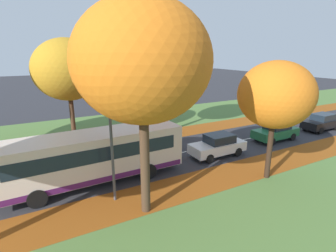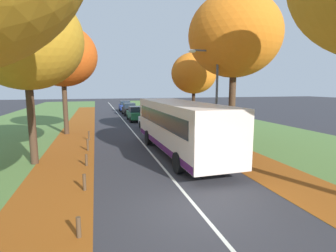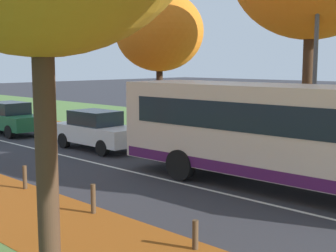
% 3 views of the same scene
% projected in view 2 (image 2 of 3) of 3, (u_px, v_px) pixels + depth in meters
% --- Properties ---
extents(ground_plane, '(160.00, 160.00, 0.00)m').
position_uv_depth(ground_plane, '(196.00, 207.00, 8.42)').
color(ground_plane, '#2D2D33').
extents(grass_verge_left, '(12.00, 90.00, 0.01)m').
position_uv_depth(grass_verge_left, '(30.00, 127.00, 25.07)').
color(grass_verge_left, '#517538').
rests_on(grass_verge_left, ground).
extents(leaf_litter_left, '(2.80, 60.00, 0.00)m').
position_uv_depth(leaf_litter_left, '(76.00, 136.00, 20.55)').
color(leaf_litter_left, '#8C4714').
rests_on(leaf_litter_left, grass_verge_left).
extents(grass_verge_right, '(12.00, 90.00, 0.01)m').
position_uv_depth(grass_verge_right, '(207.00, 121.00, 29.90)').
color(grass_verge_right, '#517538').
rests_on(grass_verge_right, ground).
extents(leaf_litter_right, '(2.80, 60.00, 0.00)m').
position_uv_depth(leaf_litter_right, '(187.00, 131.00, 22.97)').
color(leaf_litter_right, '#8C4714').
rests_on(leaf_litter_right, grass_verge_right).
extents(road_centre_line, '(0.12, 80.00, 0.01)m').
position_uv_depth(road_centre_line, '(126.00, 124.00, 27.48)').
color(road_centre_line, silver).
rests_on(road_centre_line, ground).
extents(tree_left_near, '(5.34, 5.34, 8.48)m').
position_uv_depth(tree_left_near, '(25.00, 39.00, 12.31)').
color(tree_left_near, '#422D1E').
rests_on(tree_left_near, ground).
extents(tree_left_mid, '(5.38, 5.38, 8.68)m').
position_uv_depth(tree_left_mid, '(62.00, 56.00, 20.51)').
color(tree_left_mid, '#422D1E').
rests_on(tree_left_mid, ground).
extents(tree_right_near, '(5.83, 5.83, 9.67)m').
position_uv_depth(tree_right_near, '(234.00, 36.00, 16.52)').
color(tree_right_near, '#422D1E').
rests_on(tree_right_near, ground).
extents(tree_right_mid, '(4.23, 4.23, 7.00)m').
position_uv_depth(tree_right_mid, '(194.00, 73.00, 24.45)').
color(tree_right_mid, black).
rests_on(tree_right_mid, ground).
extents(bollard_second, '(0.12, 0.12, 0.56)m').
position_uv_depth(bollard_second, '(79.00, 227.00, 6.69)').
color(bollard_second, '#4C3823').
rests_on(bollard_second, ground).
extents(bollard_third, '(0.12, 0.12, 0.64)m').
position_uv_depth(bollard_third, '(84.00, 182.00, 9.74)').
color(bollard_third, '#4C3823').
rests_on(bollard_third, ground).
extents(bollard_fourth, '(0.12, 0.12, 0.59)m').
position_uv_depth(bollard_fourth, '(86.00, 160.00, 12.78)').
color(bollard_fourth, '#4C3823').
rests_on(bollard_fourth, ground).
extents(bollard_fifth, '(0.12, 0.12, 0.73)m').
position_uv_depth(bollard_fifth, '(88.00, 145.00, 15.81)').
color(bollard_fifth, '#4C3823').
rests_on(bollard_fifth, ground).
extents(bollard_sixth, '(0.12, 0.12, 0.69)m').
position_uv_depth(bollard_sixth, '(89.00, 136.00, 18.85)').
color(bollard_sixth, '#4C3823').
rests_on(bollard_sixth, ground).
extents(streetlamp_right, '(1.89, 0.28, 6.00)m').
position_uv_depth(streetlamp_right, '(212.00, 89.00, 15.50)').
color(streetlamp_right, '#47474C').
rests_on(streetlamp_right, ground).
extents(bus, '(2.87, 10.47, 2.98)m').
position_uv_depth(bus, '(180.00, 125.00, 14.88)').
color(bus, beige).
rests_on(bus, ground).
extents(car_white_lead, '(1.80, 4.21, 1.62)m').
position_uv_depth(car_white_lead, '(151.00, 121.00, 23.55)').
color(car_white_lead, silver).
rests_on(car_white_lead, ground).
extents(car_green_following, '(1.82, 4.22, 1.62)m').
position_uv_depth(car_green_following, '(136.00, 114.00, 29.78)').
color(car_green_following, '#1E6038').
rests_on(car_green_following, ground).
extents(car_black_third_in_line, '(1.83, 4.23, 1.62)m').
position_uv_depth(car_black_third_in_line, '(129.00, 109.00, 35.93)').
color(car_black_third_in_line, black).
rests_on(car_black_third_in_line, ground).
extents(car_blue_fourth_in_line, '(1.82, 4.22, 1.62)m').
position_uv_depth(car_blue_fourth_in_line, '(125.00, 106.00, 41.05)').
color(car_blue_fourth_in_line, '#233D9E').
rests_on(car_blue_fourth_in_line, ground).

